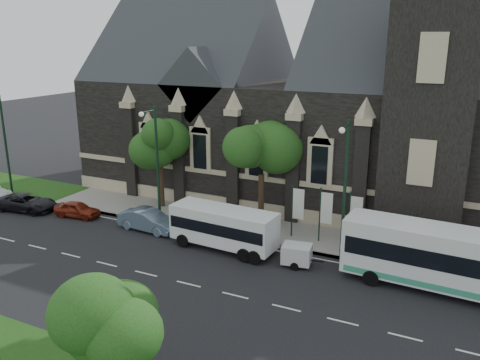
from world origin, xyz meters
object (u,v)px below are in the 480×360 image
Objects in this scene: street_lamp_far at (3,140)px; street_lamp_mid at (156,159)px; tree_park_east at (124,300)px; car_far_black at (27,202)px; banner_flag_left at (296,207)px; banner_flag_right at (353,215)px; shuttle_bus at (224,226)px; car_far_red at (77,209)px; sedan at (148,220)px; box_trailer at (297,254)px; street_lamp_near at (344,183)px; tour_coach at (459,261)px; tree_walk_left at (163,140)px; banner_flag_center at (324,211)px; tree_walk_right at (266,149)px.

street_lamp_mid is at bearing 0.00° from street_lamp_far.
car_far_black is at bearing 146.56° from tree_park_east.
banner_flag_right is (4.00, 0.00, 0.00)m from banner_flag_left.
shuttle_bus is 13.34m from car_far_red.
banner_flag_left is 10.88m from sedan.
street_lamp_far reaches higher than box_trailer.
box_trailer is (-2.19, -2.11, -4.33)m from street_lamp_near.
tour_coach is 4.76× the size of box_trailer.
street_lamp_near is 7.74m from tour_coach.
shuttle_bus is (8.33, -5.38, -4.11)m from tree_walk_left.
tour_coach is 3.41× the size of car_far_red.
street_lamp_far is (-16.00, 0.00, 0.00)m from street_lamp_mid.
car_far_red is at bearing -168.27° from street_lamp_mid.
tour_coach is at bearing -2.49° from street_lamp_far.
banner_flag_center is at bearing -6.89° from tree_walk_left.
box_trailer is 0.53× the size of car_far_black.
car_far_black is (-4.81, -0.65, 0.06)m from car_far_red.
tree_park_east is 0.70× the size of street_lamp_mid.
tree_walk_left is at bearing 14.26° from street_lamp_far.
tree_walk_left is at bearing 173.96° from banner_flag_right.
shuttle_bus is 2.81× the size of box_trailer.
sedan is at bearing 123.85° from tree_park_east.
street_lamp_near is 4.99m from banner_flag_left.
box_trailer is at bearing -0.09° from shuttle_bus.
street_lamp_mid is (-14.00, 0.00, 0.00)m from street_lamp_near.
tree_park_east is at bearing -131.23° from car_far_black.
banner_flag_center is at bearing -18.64° from tree_walk_right.
tour_coach reaches higher than shuttle_bus.
box_trailer is at bearing -99.57° from car_far_red.
shuttle_bus is at bearing -147.42° from banner_flag_center.
tree_walk_left is 0.85× the size of street_lamp_mid.
box_trailer is at bearing -51.25° from tree_walk_right.
street_lamp_far is at bearing 179.12° from shuttle_bus.
street_lamp_mid reaches higher than banner_flag_center.
street_lamp_mid and street_lamp_far have the same top height.
sedan is at bearing -162.96° from banner_flag_left.
tree_walk_left reaches higher than sedan.
street_lamp_near is 14.00m from street_lamp_mid.
street_lamp_far is at bearing 88.55° from sedan.
tree_walk_left is 14.67m from street_lamp_far.
banner_flag_left is (0.11, 18.32, -2.24)m from tree_park_east.
shuttle_bus is (6.54, -1.77, -3.49)m from street_lamp_mid.
tree_walk_right reaches higher than banner_flag_right.
tour_coach is (22.69, -5.22, -3.76)m from tree_walk_left.
tree_walk_left reaches higher than shuttle_bus.
street_lamp_far is 6.59m from car_far_black.
tree_park_east is at bearing -90.35° from banner_flag_left.
street_lamp_near reaches higher than car_far_black.
street_lamp_near is (3.82, 16.42, 0.49)m from tree_park_east.
street_lamp_far is at bearing -171.14° from tree_walk_right.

